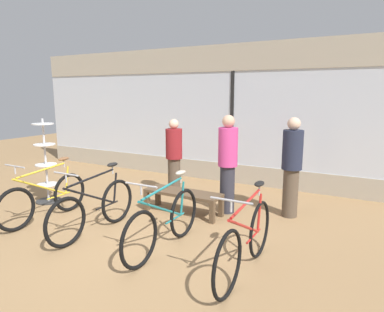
# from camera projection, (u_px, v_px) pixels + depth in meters

# --- Properties ---
(ground_plane) EXTENTS (24.00, 24.00, 0.00)m
(ground_plane) POSITION_uv_depth(u_px,v_px,m) (133.00, 239.00, 5.02)
(ground_plane) COLOR #99754C
(shop_back_wall) EXTENTS (12.00, 0.08, 3.20)m
(shop_back_wall) POSITION_uv_depth(u_px,v_px,m) (232.00, 114.00, 7.93)
(shop_back_wall) COLOR #B2A893
(shop_back_wall) RESTS_ON ground_plane
(bicycle_far_left) EXTENTS (0.46, 1.75, 1.03)m
(bicycle_far_left) POSITION_uv_depth(u_px,v_px,m) (45.00, 198.00, 5.71)
(bicycle_far_left) COLOR black
(bicycle_far_left) RESTS_ON ground_plane
(bicycle_left) EXTENTS (0.46, 1.78, 1.04)m
(bicycle_left) POSITION_uv_depth(u_px,v_px,m) (94.00, 208.00, 5.17)
(bicycle_left) COLOR black
(bicycle_left) RESTS_ON ground_plane
(bicycle_right) EXTENTS (0.46, 1.79, 1.04)m
(bicycle_right) POSITION_uv_depth(u_px,v_px,m) (164.00, 222.00, 4.60)
(bicycle_right) COLOR black
(bicycle_right) RESTS_ON ground_plane
(bicycle_far_right) EXTENTS (0.46, 1.79, 1.05)m
(bicycle_far_right) POSITION_uv_depth(u_px,v_px,m) (246.00, 241.00, 3.99)
(bicycle_far_right) COLOR black
(bicycle_far_right) RESTS_ON ground_plane
(accessory_rack) EXTENTS (0.48, 0.48, 1.63)m
(accessory_rack) POSITION_uv_depth(u_px,v_px,m) (46.00, 168.00, 6.62)
(accessory_rack) COLOR #333333
(accessory_rack) RESTS_ON ground_plane
(display_bench) EXTENTS (1.40, 0.44, 0.40)m
(display_bench) POSITION_uv_depth(u_px,v_px,m) (183.00, 195.00, 6.03)
(display_bench) COLOR brown
(display_bench) RESTS_ON ground_plane
(customer_near_rack) EXTENTS (0.43, 0.43, 1.72)m
(customer_near_rack) POSITION_uv_depth(u_px,v_px,m) (292.00, 165.00, 5.79)
(customer_near_rack) COLOR brown
(customer_near_rack) RESTS_ON ground_plane
(customer_by_window) EXTENTS (0.39, 0.39, 1.74)m
(customer_by_window) POSITION_uv_depth(u_px,v_px,m) (228.00, 162.00, 5.98)
(customer_by_window) COLOR #2D2D38
(customer_by_window) RESTS_ON ground_plane
(customer_mid_floor) EXTENTS (0.47, 0.47, 1.59)m
(customer_mid_floor) POSITION_uv_depth(u_px,v_px,m) (174.00, 156.00, 7.06)
(customer_mid_floor) COLOR brown
(customer_mid_floor) RESTS_ON ground_plane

